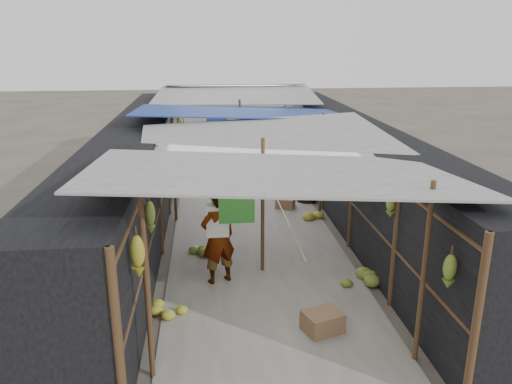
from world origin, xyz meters
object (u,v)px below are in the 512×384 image
object	(u,v)px
crate_near	(323,322)
vendor_elderly	(218,237)
shopper_blue	(234,156)
vendor_seated	(268,173)
black_basin	(307,199)

from	to	relation	value
crate_near	vendor_elderly	size ratio (longest dim) A/B	0.31
shopper_blue	crate_near	bearing A→B (deg)	-112.14
crate_near	vendor_elderly	xyz separation A→B (m)	(-1.52, 1.80, 0.73)
vendor_elderly	vendor_seated	world-z (taller)	vendor_elderly
vendor_elderly	vendor_seated	bearing A→B (deg)	-129.69
shopper_blue	black_basin	bearing A→B (deg)	-81.68
crate_near	vendor_elderly	bearing A→B (deg)	110.30
black_basin	vendor_elderly	bearing A→B (deg)	-119.29
vendor_seated	shopper_blue	bearing A→B (deg)	-125.96
crate_near	shopper_blue	world-z (taller)	shopper_blue
black_basin	vendor_elderly	distance (m)	5.27
vendor_elderly	shopper_blue	xyz separation A→B (m)	(0.71, 7.11, -0.15)
crate_near	black_basin	distance (m)	6.43
crate_near	black_basin	size ratio (longest dim) A/B	1.00
shopper_blue	vendor_seated	distance (m)	1.46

